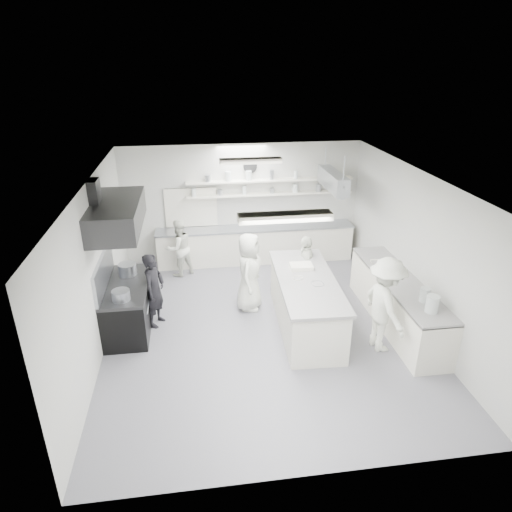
{
  "coord_description": "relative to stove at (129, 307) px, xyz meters",
  "views": [
    {
      "loc": [
        -1.21,
        -7.52,
        4.95
      ],
      "look_at": [
        -0.06,
        0.6,
        1.3
      ],
      "focal_mm": 31.74,
      "sensor_mm": 36.0,
      "label": 1
    }
  ],
  "objects": [
    {
      "name": "shelf_upper",
      "position": [
        3.3,
        2.97,
        1.65
      ],
      "size": [
        4.2,
        0.26,
        0.04
      ],
      "primitive_type": "cube",
      "color": "white",
      "rests_on": "wall_back"
    },
    {
      "name": "floor",
      "position": [
        2.6,
        -0.4,
        -0.46
      ],
      "size": [
        6.0,
        7.0,
        0.02
      ],
      "primitive_type": "cube",
      "color": "gray",
      "rests_on": "ground"
    },
    {
      "name": "shelf_lower",
      "position": [
        3.3,
        2.97,
        1.3
      ],
      "size": [
        4.2,
        0.26,
        0.04
      ],
      "primitive_type": "cube",
      "color": "white",
      "rests_on": "wall_back"
    },
    {
      "name": "back_counter",
      "position": [
        2.9,
        2.8,
        0.01
      ],
      "size": [
        5.0,
        0.6,
        0.92
      ],
      "primitive_type": "cube",
      "color": "white",
      "rests_on": "floor"
    },
    {
      "name": "stove",
      "position": [
        0.0,
        0.0,
        0.0
      ],
      "size": [
        0.8,
        1.8,
        0.9
      ],
      "primitive_type": "cube",
      "color": "black",
      "rests_on": "floor"
    },
    {
      "name": "bowl_right",
      "position": [
        5.09,
        0.25,
        0.52
      ],
      "size": [
        0.27,
        0.27,
        0.06
      ],
      "primitive_type": "imported",
      "rotation": [
        0.0,
        0.0,
        -0.19
      ],
      "color": "white",
      "rests_on": "right_counter"
    },
    {
      "name": "stove_pot",
      "position": [
        0.0,
        0.42,
        0.6
      ],
      "size": [
        0.35,
        0.35,
        0.28
      ],
      "primitive_type": "cylinder",
      "color": "#A2A7B1",
      "rests_on": "stove"
    },
    {
      "name": "bowl_island_b",
      "position": [
        3.26,
        -0.4,
        0.58
      ],
      "size": [
        0.26,
        0.26,
        0.06
      ],
      "primitive_type": "imported",
      "rotation": [
        0.0,
        0.0,
        0.36
      ],
      "color": "white",
      "rests_on": "prep_island"
    },
    {
      "name": "wall_front",
      "position": [
        2.6,
        -3.9,
        1.05
      ],
      "size": [
        6.0,
        0.04,
        3.0
      ],
      "primitive_type": "cube",
      "color": "beige",
      "rests_on": "floor"
    },
    {
      "name": "cook_back",
      "position": [
        0.96,
        2.25,
        0.26
      ],
      "size": [
        0.87,
        0.81,
        1.42
      ],
      "primitive_type": "imported",
      "rotation": [
        0.0,
        0.0,
        -2.62
      ],
      "color": "white",
      "rests_on": "floor"
    },
    {
      "name": "cook_island_left",
      "position": [
        2.43,
        0.44,
        0.39
      ],
      "size": [
        0.77,
        0.95,
        1.68
      ],
      "primitive_type": "imported",
      "rotation": [
        0.0,
        0.0,
        1.25
      ],
      "color": "white",
      "rests_on": "floor"
    },
    {
      "name": "light_fixture_rear",
      "position": [
        2.6,
        1.4,
        2.49
      ],
      "size": [
        1.3,
        0.25,
        0.1
      ],
      "primitive_type": "cube",
      "color": "white",
      "rests_on": "ceiling"
    },
    {
      "name": "wall_clock",
      "position": [
        2.8,
        3.06,
        2.0
      ],
      "size": [
        0.32,
        0.05,
        0.32
      ],
      "primitive_type": "cylinder",
      "rotation": [
        1.57,
        0.0,
        0.0
      ],
      "color": "white",
      "rests_on": "wall_back"
    },
    {
      "name": "cook_island_right",
      "position": [
        3.69,
        0.65,
        0.29
      ],
      "size": [
        0.55,
        0.92,
        1.48
      ],
      "primitive_type": "imported",
      "rotation": [
        0.0,
        0.0,
        -1.8
      ],
      "color": "white",
      "rests_on": "floor"
    },
    {
      "name": "wall_right",
      "position": [
        5.6,
        -0.4,
        1.05
      ],
      "size": [
        0.04,
        7.0,
        3.0
      ],
      "primitive_type": "cube",
      "color": "beige",
      "rests_on": "floor"
    },
    {
      "name": "right_counter",
      "position": [
        5.25,
        -0.6,
        0.02
      ],
      "size": [
        0.74,
        3.3,
        0.94
      ],
      "primitive_type": "cube",
      "color": "white",
      "rests_on": "floor"
    },
    {
      "name": "prep_island",
      "position": [
        3.43,
        -0.44,
        0.05
      ],
      "size": [
        1.13,
        2.76,
        1.0
      ],
      "primitive_type": "cube",
      "rotation": [
        0.0,
        0.0,
        -0.04
      ],
      "color": "white",
      "rests_on": "floor"
    },
    {
      "name": "wall_left",
      "position": [
        -0.4,
        -0.4,
        1.05
      ],
      "size": [
        0.04,
        7.0,
        3.0
      ],
      "primitive_type": "cube",
      "color": "beige",
      "rests_on": "floor"
    },
    {
      "name": "cook_stove",
      "position": [
        0.52,
        0.06,
        0.31
      ],
      "size": [
        0.55,
        0.65,
        1.52
      ],
      "primitive_type": "imported",
      "rotation": [
        0.0,
        0.0,
        1.17
      ],
      "color": "black",
      "rests_on": "floor"
    },
    {
      "name": "wall_back",
      "position": [
        2.6,
        3.1,
        1.05
      ],
      "size": [
        6.0,
        0.04,
        3.0
      ],
      "primitive_type": "cube",
      "color": "beige",
      "rests_on": "floor"
    },
    {
      "name": "cook_right",
      "position": [
        4.63,
        -1.34,
        0.45
      ],
      "size": [
        0.8,
        1.23,
        1.79
      ],
      "primitive_type": "imported",
      "rotation": [
        0.0,
        0.0,
        1.69
      ],
      "color": "white",
      "rests_on": "floor"
    },
    {
      "name": "ceiling",
      "position": [
        2.6,
        -0.4,
        2.56
      ],
      "size": [
        6.0,
        7.0,
        0.02
      ],
      "primitive_type": "cube",
      "color": "white",
      "rests_on": "wall_back"
    },
    {
      "name": "exhaust_hood",
      "position": [
        0.0,
        -0.0,
        1.9
      ],
      "size": [
        0.85,
        2.0,
        0.5
      ],
      "primitive_type": "cube",
      "color": "#2B2B2D",
      "rests_on": "wall_left"
    },
    {
      "name": "pot_rack",
      "position": [
        4.6,
        2.0,
        1.85
      ],
      "size": [
        0.3,
        1.6,
        0.4
      ],
      "primitive_type": "cube",
      "color": "#A2A7B1",
      "rests_on": "ceiling"
    },
    {
      "name": "bowl_island_a",
      "position": [
        3.58,
        -0.67,
        0.58
      ],
      "size": [
        0.24,
        0.24,
        0.06
      ],
      "primitive_type": "imported",
      "rotation": [
        0.0,
        0.0,
        0.02
      ],
      "color": "#A2A7B1",
      "rests_on": "prep_island"
    },
    {
      "name": "pass_through_window",
      "position": [
        1.3,
        3.08,
        1.0
      ],
      "size": [
        1.3,
        0.04,
        1.0
      ],
      "primitive_type": "cube",
      "color": "black",
      "rests_on": "wall_back"
    },
    {
      "name": "light_fixture_front",
      "position": [
        2.6,
        -2.2,
        2.49
      ],
      "size": [
        1.3,
        0.25,
        0.1
      ],
      "primitive_type": "cube",
      "color": "white",
      "rests_on": "ceiling"
    }
  ]
}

